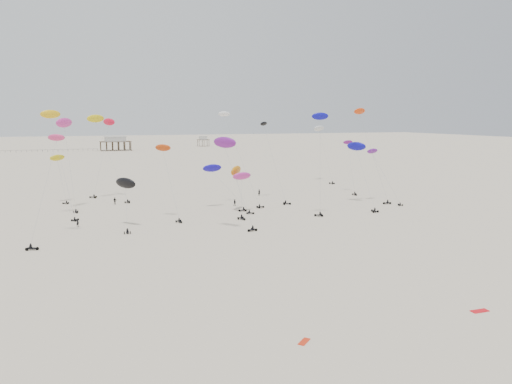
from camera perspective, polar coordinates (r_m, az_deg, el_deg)
name	(u,v)px	position (r m, az deg, el deg)	size (l,w,h in m)	color
ground_plane	(167,172)	(215.17, -10.15, 2.31)	(900.00, 900.00, 0.00)	beige
pavilion_main	(115,144)	(362.36, -15.76, 5.26)	(21.00, 13.00, 9.80)	brown
pavilion_small	(203,142)	(402.96, -6.06, 5.72)	(9.00, 7.00, 8.00)	brown
pier_fence	(35,151)	(362.62, -23.98, 4.31)	(80.20, 0.20, 1.50)	black
rig_0	(168,169)	(113.22, -10.04, 2.58)	(4.91, 9.79, 17.12)	black
rig_2	(59,165)	(144.08, -21.63, 2.89)	(4.98, 7.17, 13.13)	black
rig_3	(351,164)	(153.57, 10.79, 3.18)	(4.35, 10.12, 16.52)	black
rig_4	(242,185)	(118.67, -1.63, 0.85)	(6.71, 12.22, 12.10)	black
rig_5	(55,134)	(123.00, -21.99, 6.18)	(7.70, 11.51, 24.99)	black
rig_6	(65,132)	(132.54, -20.96, 6.44)	(5.08, 11.44, 22.90)	black
rig_7	(241,157)	(128.70, -1.72, 4.03)	(9.05, 11.54, 25.34)	black
rig_8	(321,137)	(181.07, 7.43, 6.30)	(5.84, 14.60, 21.13)	black
rig_9	(105,139)	(148.97, -16.84, 5.83)	(8.41, 4.66, 22.62)	black
rig_10	(320,148)	(116.42, 7.30, 5.02)	(4.20, 4.10, 24.03)	black
rig_11	(45,189)	(99.06, -23.00, 0.29)	(7.60, 14.03, 21.60)	black
rig_12	(368,140)	(135.14, 12.72, 5.80)	(9.85, 6.87, 25.44)	black
rig_13	(229,157)	(100.44, -3.06, 4.00)	(8.27, 7.44, 19.14)	black
rig_14	(217,174)	(125.87, -4.43, 2.04)	(9.74, 14.74, 16.04)	black
rig_15	(359,157)	(134.03, 11.74, 3.93)	(6.39, 18.47, 20.03)	black
rig_16	(101,132)	(145.28, -17.31, 6.52)	(10.78, 14.14, 24.86)	black
rig_17	(237,176)	(122.51, -2.21, 1.88)	(5.11, 5.82, 11.22)	black
rig_18	(379,163)	(138.99, 13.84, 3.22)	(5.09, 12.22, 16.08)	black
rig_19	(276,166)	(135.49, 2.30, 2.96)	(4.40, 15.73, 23.75)	black
rig_20	(126,189)	(107.19, -14.66, 0.31)	(5.12, 11.18, 11.29)	black
spectator_0	(78,227)	(111.74, -19.71, -3.74)	(0.73, 0.50, 2.01)	black
spectator_1	(235,206)	(129.96, -2.41, -1.57)	(0.94, 0.55, 1.93)	black
spectator_2	(115,204)	(137.06, -15.83, -1.37)	(1.28, 0.69, 2.17)	black
spectator_3	(259,196)	(146.66, 0.36, -0.41)	(0.80, 0.55, 2.20)	black
grounded_kite_a	(480,311)	(66.29, 24.19, -12.33)	(2.20, 0.90, 0.08)	red
grounded_kite_b	(304,342)	(53.49, 5.52, -16.69)	(1.80, 0.70, 0.07)	red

